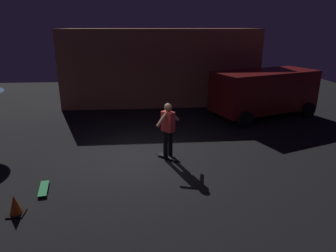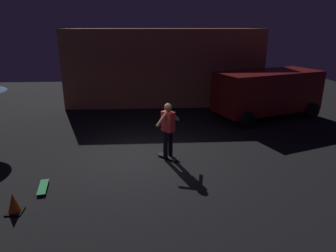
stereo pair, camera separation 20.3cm
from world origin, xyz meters
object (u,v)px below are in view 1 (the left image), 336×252
(skateboard_spare, at_px, (44,189))
(traffic_cone, at_px, (15,206))
(skateboard_ridden, at_px, (168,157))
(skater, at_px, (168,126))
(parked_van, at_px, (264,91))

(skateboard_spare, xyz_separation_m, traffic_cone, (-0.29, -0.97, 0.16))
(skateboard_ridden, xyz_separation_m, skateboard_spare, (-3.22, -1.63, 0.00))
(skateboard_ridden, relative_size, skater, 0.42)
(skater, relative_size, traffic_cone, 3.63)
(skateboard_spare, bearing_deg, parked_van, 36.75)
(traffic_cone, bearing_deg, skateboard_spare, 73.48)
(skateboard_spare, relative_size, traffic_cone, 1.75)
(skateboard_ridden, height_order, skater, skater)
(skateboard_ridden, bearing_deg, traffic_cone, -143.46)
(traffic_cone, bearing_deg, skater, 36.54)
(skateboard_ridden, xyz_separation_m, traffic_cone, (-3.51, -2.60, 0.16))
(skateboard_spare, height_order, traffic_cone, traffic_cone)
(parked_van, xyz_separation_m, skateboard_spare, (-7.85, -5.87, -1.11))
(parked_van, xyz_separation_m, traffic_cone, (-8.14, -6.83, -0.95))
(skateboard_spare, distance_m, traffic_cone, 1.02)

